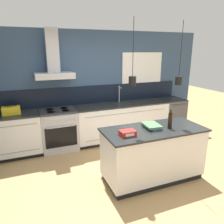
# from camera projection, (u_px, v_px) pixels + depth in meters

# --- Properties ---
(ground_plane) EXTENTS (16.00, 16.00, 0.00)m
(ground_plane) POSITION_uv_depth(u_px,v_px,m) (132.00, 178.00, 3.81)
(ground_plane) COLOR tan
(ground_plane) RESTS_ON ground
(wall_back) EXTENTS (5.60, 2.24, 2.60)m
(wall_back) POSITION_uv_depth(u_px,v_px,m) (93.00, 85.00, 5.20)
(wall_back) COLOR #354C6B
(wall_back) RESTS_ON ground_plane
(counter_run_left) EXTENTS (1.02, 0.64, 0.91)m
(counter_run_left) POSITION_uv_depth(u_px,v_px,m) (16.00, 135.00, 4.53)
(counter_run_left) COLOR black
(counter_run_left) RESTS_ON ground_plane
(counter_run_sink) EXTENTS (2.32, 0.64, 1.32)m
(counter_run_sink) POSITION_uv_depth(u_px,v_px,m) (122.00, 121.00, 5.39)
(counter_run_sink) COLOR black
(counter_run_sink) RESTS_ON ground_plane
(oven_range) EXTENTS (0.77, 0.66, 0.91)m
(oven_range) POSITION_uv_depth(u_px,v_px,m) (59.00, 130.00, 4.84)
(oven_range) COLOR #B5B5BA
(oven_range) RESTS_ON ground_plane
(dishwasher) EXTENTS (0.59, 0.65, 0.91)m
(dishwasher) POSITION_uv_depth(u_px,v_px,m) (171.00, 115.00, 5.91)
(dishwasher) COLOR #4C4C51
(dishwasher) RESTS_ON ground_plane
(kitchen_island) EXTENTS (1.71, 0.78, 0.91)m
(kitchen_island) POSITION_uv_depth(u_px,v_px,m) (153.00, 154.00, 3.72)
(kitchen_island) COLOR black
(kitchen_island) RESTS_ON ground_plane
(bottle_on_island) EXTENTS (0.07, 0.07, 0.33)m
(bottle_on_island) POSITION_uv_depth(u_px,v_px,m) (170.00, 120.00, 3.58)
(bottle_on_island) COLOR black
(bottle_on_island) RESTS_ON kitchen_island
(book_stack) EXTENTS (0.27, 0.35, 0.07)m
(book_stack) POSITION_uv_depth(u_px,v_px,m) (152.00, 126.00, 3.62)
(book_stack) COLOR #335684
(book_stack) RESTS_ON kitchen_island
(red_supply_box) EXTENTS (0.23, 0.17, 0.08)m
(red_supply_box) POSITION_uv_depth(u_px,v_px,m) (128.00, 133.00, 3.29)
(red_supply_box) COLOR red
(red_supply_box) RESTS_ON kitchen_island
(yellow_toolbox) EXTENTS (0.34, 0.18, 0.19)m
(yellow_toolbox) POSITION_uv_depth(u_px,v_px,m) (11.00, 110.00, 4.37)
(yellow_toolbox) COLOR gold
(yellow_toolbox) RESTS_ON counter_run_left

